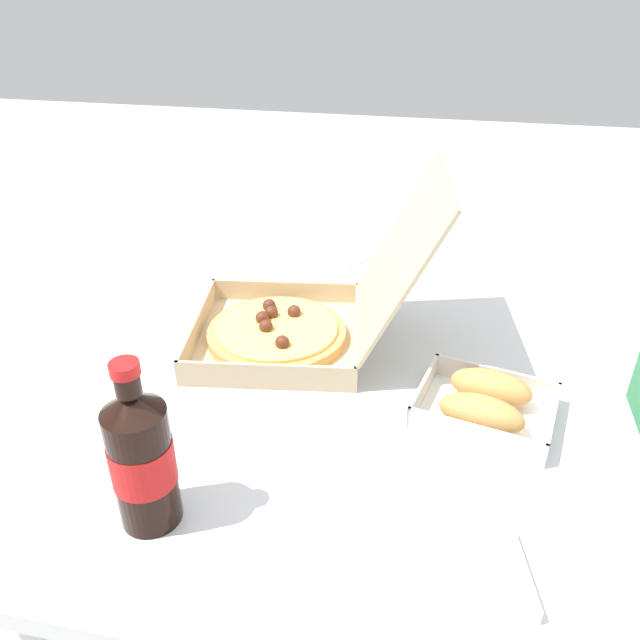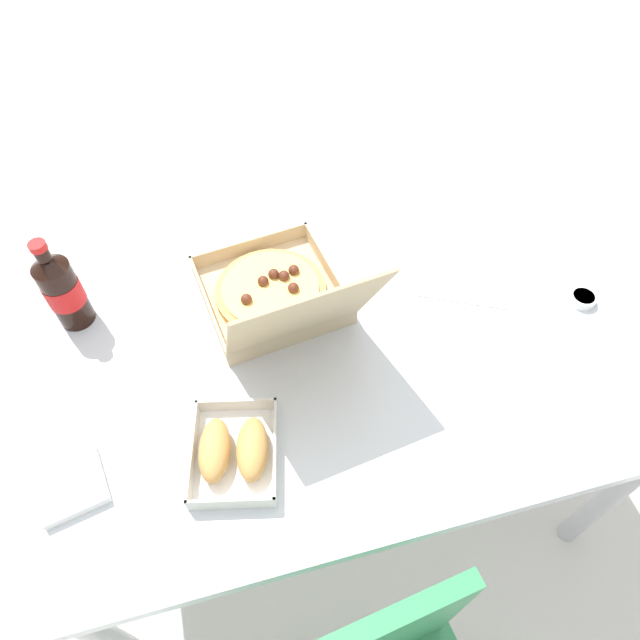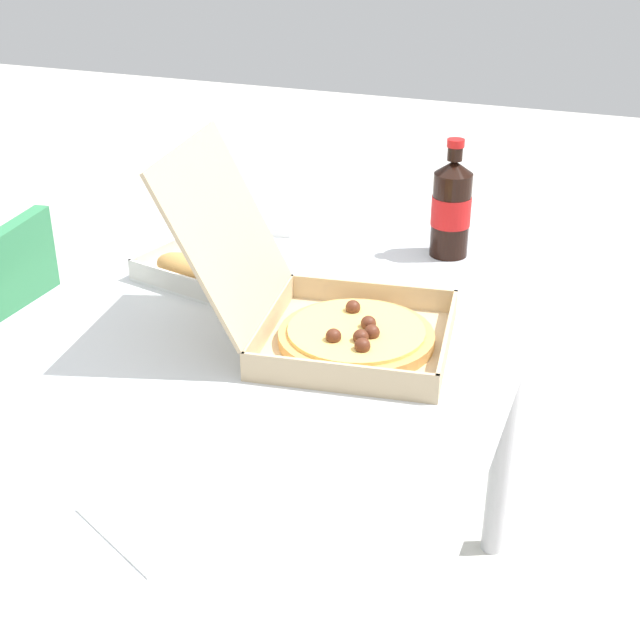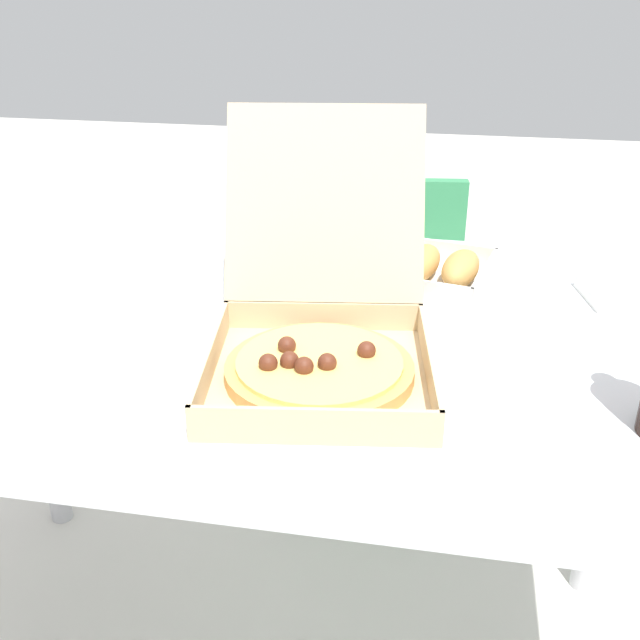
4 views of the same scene
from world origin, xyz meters
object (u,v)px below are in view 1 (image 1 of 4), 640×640
(pizza_box_open, at_px, (298,320))
(dipping_sauce_cup, at_px, (414,212))
(napkin_pile, at_px, (475,573))
(paper_menu, at_px, (349,246))
(cola_bottle, at_px, (142,458))
(bread_side_box, at_px, (486,403))

(pizza_box_open, bearing_deg, dipping_sauce_cup, 166.75)
(napkin_pile, height_order, dipping_sauce_cup, same)
(paper_menu, bearing_deg, dipping_sauce_cup, 175.83)
(pizza_box_open, xyz_separation_m, paper_menu, (-0.42, 0.02, -0.04))
(cola_bottle, distance_m, dipping_sauce_cup, 1.09)
(pizza_box_open, xyz_separation_m, cola_bottle, (0.42, -0.08, 0.05))
(pizza_box_open, bearing_deg, bread_side_box, 65.26)
(bread_side_box, xyz_separation_m, cola_bottle, (0.27, -0.39, 0.07))
(bread_side_box, bearing_deg, cola_bottle, -55.47)
(bread_side_box, relative_size, paper_menu, 1.04)
(paper_menu, distance_m, napkin_pile, 0.89)
(bread_side_box, bearing_deg, napkin_pile, -3.06)
(pizza_box_open, bearing_deg, cola_bottle, -11.06)
(napkin_pile, bearing_deg, paper_menu, -161.87)
(napkin_pile, bearing_deg, cola_bottle, -91.70)
(pizza_box_open, distance_m, napkin_pile, 0.52)
(cola_bottle, bearing_deg, dipping_sauce_cup, 167.61)
(dipping_sauce_cup, bearing_deg, bread_side_box, 11.59)
(bread_side_box, relative_size, dipping_sauce_cup, 3.90)
(bread_side_box, xyz_separation_m, dipping_sauce_cup, (-0.79, -0.16, -0.01))
(paper_menu, bearing_deg, cola_bottle, 19.25)
(cola_bottle, xyz_separation_m, napkin_pile, (0.01, 0.38, -0.08))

